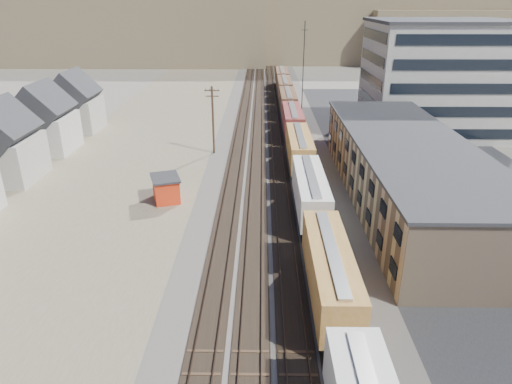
{
  "coord_description": "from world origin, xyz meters",
  "views": [
    {
      "loc": [
        -1.34,
        -23.44,
        21.53
      ],
      "look_at": [
        -1.91,
        20.09,
        3.0
      ],
      "focal_mm": 32.0,
      "sensor_mm": 36.0,
      "label": 1
    }
  ],
  "objects_px": {
    "freight_train": "(296,133)",
    "parked_car_blue": "(403,149)",
    "utility_pole_north": "(213,119)",
    "maintenance_shed": "(166,188)"
  },
  "relations": [
    {
      "from": "parked_car_blue",
      "to": "utility_pole_north",
      "type": "bearing_deg",
      "value": 114.44
    },
    {
      "from": "freight_train",
      "to": "parked_car_blue",
      "type": "height_order",
      "value": "freight_train"
    },
    {
      "from": "freight_train",
      "to": "utility_pole_north",
      "type": "height_order",
      "value": "utility_pole_north"
    },
    {
      "from": "maintenance_shed",
      "to": "parked_car_blue",
      "type": "distance_m",
      "value": 36.17
    },
    {
      "from": "utility_pole_north",
      "to": "maintenance_shed",
      "type": "distance_m",
      "value": 18.2
    },
    {
      "from": "utility_pole_north",
      "to": "maintenance_shed",
      "type": "xyz_separation_m",
      "value": [
        -3.79,
        -17.39,
        -3.81
      ]
    },
    {
      "from": "freight_train",
      "to": "utility_pole_north",
      "type": "bearing_deg",
      "value": -172.44
    },
    {
      "from": "maintenance_shed",
      "to": "freight_train",
      "type": "bearing_deg",
      "value": 49.77
    },
    {
      "from": "freight_train",
      "to": "utility_pole_north",
      "type": "xyz_separation_m",
      "value": [
        -12.3,
        -1.63,
        2.5
      ]
    },
    {
      "from": "freight_train",
      "to": "maintenance_shed",
      "type": "relative_size",
      "value": 25.35
    }
  ]
}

